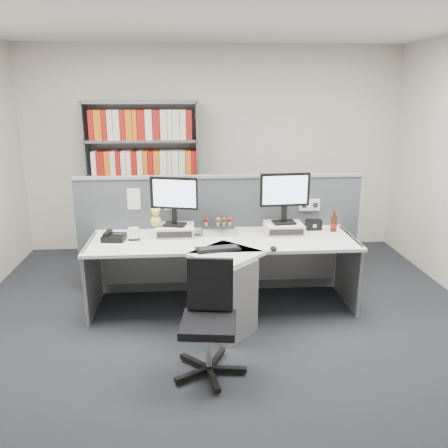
{
  "coord_description": "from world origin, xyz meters",
  "views": [
    {
      "loc": [
        -0.3,
        -3.44,
        2.1
      ],
      "look_at": [
        0.0,
        0.65,
        0.92
      ],
      "focal_mm": 36.83,
      "sensor_mm": 36.0,
      "label": 1
    }
  ],
  "objects": [
    {
      "name": "desk",
      "position": [
        0.0,
        0.6,
        0.46
      ],
      "size": [
        2.6,
        1.2,
        0.72
      ],
      "color": "white",
      "rests_on": "ground"
    },
    {
      "name": "desktop_pc",
      "position": [
        -0.03,
        1.03,
        0.76
      ],
      "size": [
        0.31,
        0.28,
        0.08
      ],
      "color": "black",
      "rests_on": "desk"
    },
    {
      "name": "shelving_unit",
      "position": [
        -0.9,
        2.44,
        0.98
      ],
      "size": [
        1.41,
        0.4,
        2.0
      ],
      "color": "slate",
      "rests_on": "ground"
    },
    {
      "name": "speaker",
      "position": [
        0.97,
        1.07,
        0.77
      ],
      "size": [
        0.16,
        0.09,
        0.11
      ],
      "primitive_type": "cube",
      "color": "black",
      "rests_on": "desk"
    },
    {
      "name": "office_chair",
      "position": [
        -0.18,
        -0.27,
        0.46
      ],
      "size": [
        0.56,
        0.57,
        0.86
      ],
      "color": "silver",
      "rests_on": "ground"
    },
    {
      "name": "monitor_right",
      "position": [
        0.63,
        0.98,
        1.13
      ],
      "size": [
        0.5,
        0.18,
        0.51
      ],
      "color": "black",
      "rests_on": "monitor_riser_right"
    },
    {
      "name": "cola_bottle",
      "position": [
        1.15,
        0.99,
        0.8
      ],
      "size": [
        0.07,
        0.07,
        0.22
      ],
      "color": "#3F190A",
      "rests_on": "desk"
    },
    {
      "name": "room_shell",
      "position": [
        0.0,
        0.0,
        1.79
      ],
      "size": [
        5.04,
        5.54,
        2.72
      ],
      "color": "beige",
      "rests_on": "ground"
    },
    {
      "name": "figurines",
      "position": [
        -0.02,
        1.01,
        0.85
      ],
      "size": [
        0.29,
        0.05,
        0.09
      ],
      "color": "beige",
      "rests_on": "desktop_pc"
    },
    {
      "name": "desk_fan",
      "position": [
        1.2,
        1.99,
        0.99
      ],
      "size": [
        0.27,
        0.17,
        0.46
      ],
      "color": "white",
      "rests_on": "filing_cabinet"
    },
    {
      "name": "monitor_left",
      "position": [
        -0.47,
        0.98,
        1.11
      ],
      "size": [
        0.47,
        0.2,
        0.49
      ],
      "color": "black",
      "rests_on": "monitor_riser_left"
    },
    {
      "name": "filing_cabinet",
      "position": [
        1.2,
        1.99,
        0.35
      ],
      "size": [
        0.45,
        0.61,
        0.7
      ],
      "color": "slate",
      "rests_on": "ground"
    },
    {
      "name": "partition",
      "position": [
        0.0,
        1.25,
        0.65
      ],
      "size": [
        3.0,
        0.08,
        1.27
      ],
      "color": "#4B4F55",
      "rests_on": "ground"
    },
    {
      "name": "monitor_riser_right",
      "position": [
        0.63,
        0.98,
        0.77
      ],
      "size": [
        0.38,
        0.31,
        0.1
      ],
      "color": "beige",
      "rests_on": "desk"
    },
    {
      "name": "desk_phone",
      "position": [
        -1.06,
        0.85,
        0.75
      ],
      "size": [
        0.23,
        0.21,
        0.09
      ],
      "color": "black",
      "rests_on": "desk"
    },
    {
      "name": "keyboard",
      "position": [
        -0.06,
        0.49,
        0.73
      ],
      "size": [
        0.42,
        0.22,
        0.03
      ],
      "color": "black",
      "rests_on": "desk"
    },
    {
      "name": "mouse",
      "position": [
        0.43,
        0.44,
        0.74
      ],
      "size": [
        0.06,
        0.1,
        0.04
      ],
      "primitive_type": "ellipsoid",
      "color": "black",
      "rests_on": "desk"
    },
    {
      "name": "desk_calendar",
      "position": [
        -0.86,
        0.85,
        0.77
      ],
      "size": [
        0.1,
        0.08,
        0.13
      ],
      "color": "black",
      "rests_on": "desk"
    },
    {
      "name": "plush_toy",
      "position": [
        -0.65,
        0.96,
        0.9
      ],
      "size": [
        0.11,
        0.11,
        0.19
      ],
      "color": "#DFC34A",
      "rests_on": "monitor_riser_left"
    },
    {
      "name": "ground",
      "position": [
        0.0,
        0.0,
        0.0
      ],
      "size": [
        5.5,
        5.5,
        0.0
      ],
      "primitive_type": "plane",
      "color": "#282A2F",
      "rests_on": "ground"
    },
    {
      "name": "monitor_riser_left",
      "position": [
        -0.47,
        0.98,
        0.77
      ],
      "size": [
        0.38,
        0.31,
        0.1
      ],
      "color": "beige",
      "rests_on": "desk"
    }
  ]
}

